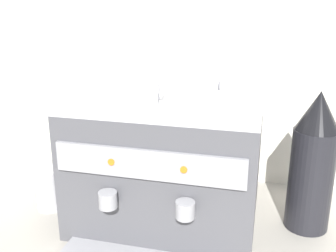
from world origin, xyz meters
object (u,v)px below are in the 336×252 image
(ceramic_cup_1, at_px, (130,75))
(ceramic_bowl_2, at_px, (102,94))
(ceramic_cup_4, at_px, (146,92))
(ceramic_cup_2, at_px, (232,79))
(ceramic_bowl_0, at_px, (208,100))
(coffee_grinder, at_px, (313,163))
(ceramic_cup_3, at_px, (232,88))
(espresso_machine, at_px, (168,160))
(ceramic_cup_0, at_px, (148,86))
(ceramic_cup_5, at_px, (210,85))
(milk_pitcher, at_px, (50,188))
(ceramic_bowl_1, at_px, (147,83))

(ceramic_cup_1, distance_m, ceramic_bowl_2, 0.24)
(ceramic_cup_4, bearing_deg, ceramic_cup_2, 47.86)
(ceramic_bowl_0, height_order, coffee_grinder, ceramic_bowl_0)
(ceramic_bowl_0, bearing_deg, ceramic_cup_3, 54.79)
(espresso_machine, bearing_deg, ceramic_cup_0, -151.54)
(ceramic_cup_0, xyz_separation_m, ceramic_cup_4, (0.02, -0.09, -0.00))
(ceramic_cup_0, bearing_deg, ceramic_cup_5, 29.86)
(ceramic_cup_3, distance_m, ceramic_bowl_2, 0.41)
(ceramic_cup_4, bearing_deg, coffee_grinder, 19.32)
(espresso_machine, xyz_separation_m, coffee_grinder, (0.48, 0.06, 0.02))
(ceramic_cup_0, xyz_separation_m, coffee_grinder, (0.54, 0.09, -0.25))
(ceramic_cup_5, bearing_deg, ceramic_cup_0, -150.14)
(ceramic_bowl_0, bearing_deg, ceramic_cup_0, 167.16)
(ceramic_cup_2, bearing_deg, ceramic_cup_5, -136.45)
(espresso_machine, bearing_deg, ceramic_cup_5, 30.48)
(ceramic_cup_4, height_order, ceramic_bowl_0, ceramic_cup_4)
(ceramic_cup_5, relative_size, milk_pitcher, 0.69)
(ceramic_cup_2, relative_size, milk_pitcher, 0.78)
(ceramic_cup_0, relative_size, ceramic_cup_3, 0.97)
(ceramic_cup_5, relative_size, ceramic_bowl_0, 1.05)
(ceramic_cup_3, bearing_deg, ceramic_bowl_1, 161.49)
(ceramic_bowl_2, bearing_deg, coffee_grinder, 11.68)
(espresso_machine, xyz_separation_m, ceramic_cup_3, (0.21, 0.01, 0.27))
(ceramic_bowl_0, distance_m, ceramic_bowl_2, 0.34)
(ceramic_bowl_0, height_order, ceramic_bowl_1, same)
(milk_pitcher, bearing_deg, ceramic_cup_0, 0.94)
(ceramic_cup_1, distance_m, ceramic_bowl_1, 0.10)
(ceramic_bowl_1, bearing_deg, milk_pitcher, -156.31)
(ceramic_cup_1, height_order, coffee_grinder, ceramic_cup_1)
(ceramic_bowl_0, distance_m, coffee_grinder, 0.43)
(ceramic_cup_3, height_order, ceramic_cup_5, ceramic_cup_3)
(ceramic_cup_4, height_order, ceramic_bowl_2, ceramic_cup_4)
(ceramic_cup_4, relative_size, ceramic_bowl_2, 0.99)
(espresso_machine, height_order, ceramic_cup_4, ceramic_cup_4)
(ceramic_cup_0, height_order, ceramic_cup_3, ceramic_cup_0)
(ceramic_cup_2, distance_m, coffee_grinder, 0.39)
(ceramic_bowl_2, bearing_deg, ceramic_cup_3, 11.89)
(espresso_machine, bearing_deg, ceramic_cup_1, 138.76)
(ceramic_bowl_1, height_order, coffee_grinder, ceramic_bowl_1)
(ceramic_cup_1, height_order, ceramic_bowl_0, ceramic_cup_1)
(ceramic_cup_1, distance_m, coffee_grinder, 0.72)
(ceramic_cup_5, relative_size, ceramic_bowl_1, 0.97)
(ceramic_bowl_2, bearing_deg, ceramic_cup_5, 24.99)
(ceramic_cup_4, relative_size, coffee_grinder, 0.20)
(espresso_machine, distance_m, ceramic_cup_1, 0.36)
(ceramic_cup_0, xyz_separation_m, ceramic_cup_1, (-0.13, 0.20, -0.01))
(ceramic_cup_3, xyz_separation_m, ceramic_bowl_1, (-0.31, 0.10, -0.02))
(ceramic_cup_5, xyz_separation_m, milk_pitcher, (-0.57, -0.11, -0.40))
(ceramic_bowl_2, bearing_deg, espresso_machine, 21.16)
(ceramic_cup_1, bearing_deg, espresso_machine, -41.24)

